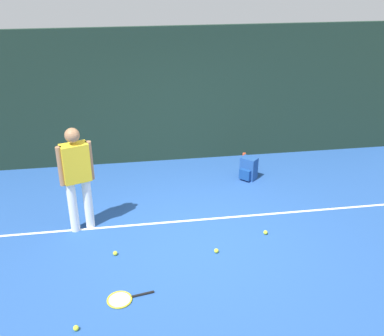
# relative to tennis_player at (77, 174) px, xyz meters

# --- Properties ---
(ground_plane) EXTENTS (12.00, 12.00, 0.00)m
(ground_plane) POSITION_rel_tennis_player_xyz_m (1.74, -0.53, -0.97)
(ground_plane) COLOR #234C93
(back_fence) EXTENTS (10.00, 0.10, 2.75)m
(back_fence) POSITION_rel_tennis_player_xyz_m (1.74, 2.47, 0.41)
(back_fence) COLOR #192D23
(back_fence) RESTS_ON ground
(court_line) EXTENTS (9.00, 0.05, 0.00)m
(court_line) POSITION_rel_tennis_player_xyz_m (1.74, -0.04, -0.96)
(court_line) COLOR white
(court_line) RESTS_ON ground
(tennis_player) EXTENTS (0.51, 0.34, 1.70)m
(tennis_player) POSITION_rel_tennis_player_xyz_m (0.00, 0.00, 0.00)
(tennis_player) COLOR white
(tennis_player) RESTS_ON ground
(tennis_racket) EXTENTS (0.63, 0.38, 0.03)m
(tennis_racket) POSITION_rel_tennis_player_xyz_m (0.59, -1.77, -0.95)
(tennis_racket) COLOR black
(tennis_racket) RESTS_ON ground
(backpack) EXTENTS (0.38, 0.38, 0.44)m
(backpack) POSITION_rel_tennis_player_xyz_m (3.06, 1.30, -0.76)
(backpack) COLOR #1E478C
(backpack) RESTS_ON ground
(tennis_ball_near_player) EXTENTS (0.07, 0.07, 0.07)m
(tennis_ball_near_player) POSITION_rel_tennis_player_xyz_m (1.97, -0.97, -0.93)
(tennis_ball_near_player) COLOR #CCE033
(tennis_ball_near_player) RESTS_ON ground
(tennis_ball_by_fence) EXTENTS (0.07, 0.07, 0.07)m
(tennis_ball_by_fence) POSITION_rel_tennis_player_xyz_m (0.51, -0.81, -0.93)
(tennis_ball_by_fence) COLOR #CCE033
(tennis_ball_by_fence) RESTS_ON ground
(tennis_ball_mid_court) EXTENTS (0.07, 0.07, 0.07)m
(tennis_ball_mid_court) POSITION_rel_tennis_player_xyz_m (0.06, -2.21, -0.93)
(tennis_ball_mid_court) COLOR #CCE033
(tennis_ball_mid_court) RESTS_ON ground
(tennis_ball_far_left) EXTENTS (0.07, 0.07, 0.07)m
(tennis_ball_far_left) POSITION_rel_tennis_player_xyz_m (2.83, -0.61, -0.93)
(tennis_ball_far_left) COLOR #CCE033
(tennis_ball_far_left) RESTS_ON ground
(water_bottle) EXTENTS (0.07, 0.07, 0.24)m
(water_bottle) POSITION_rel_tennis_player_xyz_m (3.16, 2.00, -0.85)
(water_bottle) COLOR #D84C26
(water_bottle) RESTS_ON ground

